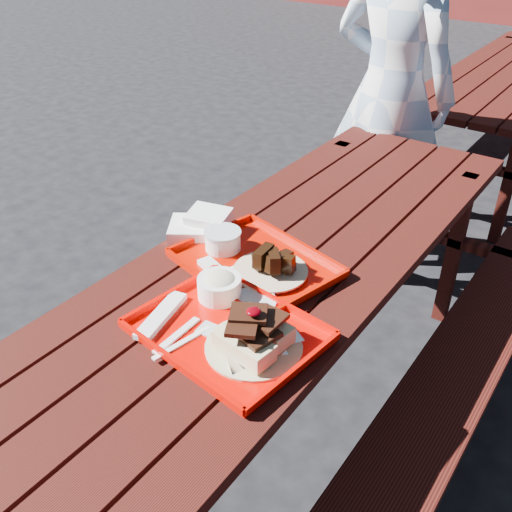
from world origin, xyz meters
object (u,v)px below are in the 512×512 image
at_px(picnic_table_far, 509,97).
at_px(far_tray, 251,261).
at_px(picnic_table_near, 281,300).
at_px(person, 391,92).
at_px(near_tray, 233,320).

relative_size(picnic_table_far, far_tray, 4.44).
distance_m(picnic_table_near, person, 1.42).
relative_size(far_tray, person, 0.30).
xyz_separation_m(picnic_table_near, picnic_table_far, (0.00, 2.80, 0.00)).
height_order(near_tray, far_tray, near_tray).
height_order(picnic_table_far, far_tray, far_tray).
xyz_separation_m(picnic_table_near, person, (-0.26, 1.35, 0.34)).
distance_m(picnic_table_near, picnic_table_far, 2.80).
bearing_deg(far_tray, person, 98.44).
bearing_deg(near_tray, picnic_table_near, 104.61).
bearing_deg(near_tray, person, 101.64).
height_order(picnic_table_far, person, person).
xyz_separation_m(near_tray, person, (-0.36, 1.75, 0.12)).
distance_m(near_tray, person, 1.79).
xyz_separation_m(picnic_table_near, near_tray, (0.10, -0.40, 0.23)).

